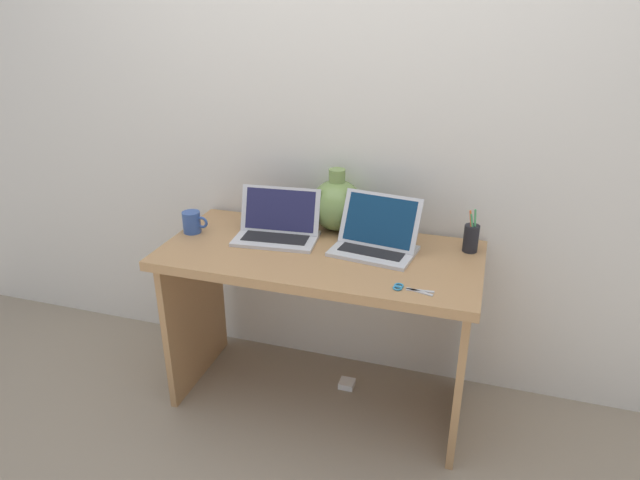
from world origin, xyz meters
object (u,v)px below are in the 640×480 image
object	(u,v)px
laptop_right	(376,237)
pen_cup	(471,238)
laptop_left	(278,225)
scissors	(406,288)
green_vase	(337,204)
power_brick	(347,384)
coffee_mug	(192,222)

from	to	relation	value
laptop_right	pen_cup	distance (m)	0.38
laptop_left	laptop_right	size ratio (longest dim) A/B	1.02
pen_cup	scissors	bearing A→B (deg)	-116.39
laptop_right	pen_cup	bearing A→B (deg)	15.41
laptop_left	green_vase	size ratio (longest dim) A/B	1.32
pen_cup	scissors	size ratio (longest dim) A/B	1.29
green_vase	scissors	world-z (taller)	green_vase
green_vase	scissors	distance (m)	0.61
laptop_left	laptop_right	distance (m)	0.43
laptop_right	power_brick	bearing A→B (deg)	165.02
laptop_left	laptop_right	bearing A→B (deg)	-0.47
green_vase	pen_cup	distance (m)	0.59
coffee_mug	laptop_right	bearing A→B (deg)	4.16
coffee_mug	scissors	world-z (taller)	coffee_mug
laptop_right	power_brick	world-z (taller)	laptop_right
laptop_right	green_vase	world-z (taller)	green_vase
green_vase	pen_cup	world-z (taller)	green_vase
scissors	green_vase	bearing A→B (deg)	130.14
pen_cup	coffee_mug	bearing A→B (deg)	-172.24
coffee_mug	power_brick	bearing A→B (deg)	7.42
pen_cup	scissors	distance (m)	0.45
laptop_left	pen_cup	bearing A→B (deg)	7.00
coffee_mug	power_brick	xyz separation A→B (m)	(0.69, 0.09, -0.78)
coffee_mug	pen_cup	world-z (taller)	pen_cup
green_vase	coffee_mug	distance (m)	0.64
coffee_mug	pen_cup	xyz separation A→B (m)	(1.18, 0.16, 0.01)
green_vase	scissors	size ratio (longest dim) A/B	1.88
laptop_left	coffee_mug	distance (m)	0.38
scissors	laptop_right	bearing A→B (deg)	120.32
coffee_mug	power_brick	world-z (taller)	coffee_mug
laptop_left	green_vase	bearing A→B (deg)	37.06
laptop_right	scissors	distance (m)	0.35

